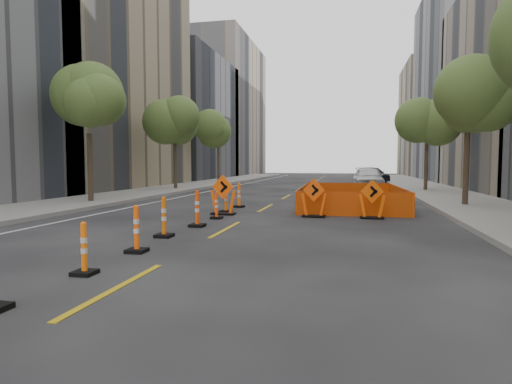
% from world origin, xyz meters
% --- Properties ---
extents(ground_plane, '(140.00, 140.00, 0.00)m').
position_xyz_m(ground_plane, '(0.00, 0.00, 0.00)').
color(ground_plane, black).
extents(sidewalk_left, '(4.00, 90.00, 0.15)m').
position_xyz_m(sidewalk_left, '(-9.00, 12.00, 0.07)').
color(sidewalk_left, gray).
rests_on(sidewalk_left, ground).
extents(sidewalk_right, '(4.00, 90.00, 0.15)m').
position_xyz_m(sidewalk_right, '(9.00, 12.00, 0.07)').
color(sidewalk_right, gray).
rests_on(sidewalk_right, ground).
extents(bld_left_c, '(12.00, 18.00, 26.00)m').
position_xyz_m(bld_left_c, '(-17.00, 20.80, 13.00)').
color(bld_left_c, tan).
rests_on(bld_left_c, ground).
extents(bld_left_d, '(12.00, 16.00, 14.00)m').
position_xyz_m(bld_left_d, '(-17.00, 39.20, 7.00)').
color(bld_left_d, '#4C4C51').
rests_on(bld_left_d, ground).
extents(bld_left_e, '(12.00, 20.00, 20.00)m').
position_xyz_m(bld_left_e, '(-17.00, 55.60, 10.00)').
color(bld_left_e, gray).
rests_on(bld_left_e, ground).
extents(bld_right_d, '(12.00, 18.00, 20.00)m').
position_xyz_m(bld_right_d, '(17.00, 40.20, 10.00)').
color(bld_right_d, gray).
rests_on(bld_right_d, ground).
extents(bld_right_e, '(12.00, 14.00, 16.00)m').
position_xyz_m(bld_right_e, '(17.00, 58.60, 8.00)').
color(bld_right_e, tan).
rests_on(bld_right_e, ground).
extents(tree_l_b, '(2.80, 2.80, 5.95)m').
position_xyz_m(tree_l_b, '(-8.40, 10.00, 4.53)').
color(tree_l_b, '#382B1E').
rests_on(tree_l_b, ground).
extents(tree_l_c, '(2.80, 2.80, 5.95)m').
position_xyz_m(tree_l_c, '(-8.40, 20.00, 4.53)').
color(tree_l_c, '#382B1E').
rests_on(tree_l_c, ground).
extents(tree_l_d, '(2.80, 2.80, 5.95)m').
position_xyz_m(tree_l_d, '(-8.40, 30.00, 4.53)').
color(tree_l_d, '#382B1E').
rests_on(tree_l_d, ground).
extents(tree_r_b, '(2.80, 2.80, 5.95)m').
position_xyz_m(tree_r_b, '(8.40, 12.00, 4.53)').
color(tree_r_b, '#382B1E').
rests_on(tree_r_b, ground).
extents(tree_r_c, '(2.80, 2.80, 5.95)m').
position_xyz_m(tree_r_c, '(8.40, 22.00, 4.53)').
color(tree_r_c, '#382B1E').
rests_on(tree_r_c, ground).
extents(channelizer_2, '(0.37, 0.37, 0.94)m').
position_xyz_m(channelizer_2, '(-0.98, -1.39, 0.47)').
color(channelizer_2, '#FF670A').
rests_on(channelizer_2, ground).
extents(channelizer_3, '(0.41, 0.41, 1.04)m').
position_xyz_m(channelizer_3, '(-0.99, 0.50, 0.52)').
color(channelizer_3, '#FF550A').
rests_on(channelizer_3, ground).
extents(channelizer_4, '(0.43, 0.43, 1.08)m').
position_xyz_m(channelizer_4, '(-1.22, 2.40, 0.54)').
color(channelizer_4, '#D95A09').
rests_on(channelizer_4, ground).
extents(channelizer_5, '(0.44, 0.44, 1.12)m').
position_xyz_m(channelizer_5, '(-1.00, 4.29, 0.56)').
color(channelizer_5, '#E84309').
rests_on(channelizer_5, ground).
extents(channelizer_6, '(0.37, 0.37, 0.95)m').
position_xyz_m(channelizer_6, '(-0.99, 6.18, 0.47)').
color(channelizer_6, '#FF410A').
rests_on(channelizer_6, ground).
extents(channelizer_7, '(0.42, 0.42, 1.07)m').
position_xyz_m(channelizer_7, '(-1.21, 8.08, 0.53)').
color(channelizer_7, orange).
rests_on(channelizer_7, ground).
extents(channelizer_8, '(0.42, 0.42, 1.08)m').
position_xyz_m(channelizer_8, '(-1.17, 9.97, 0.54)').
color(channelizer_8, '#FF610A').
rests_on(channelizer_8, ground).
extents(chevron_sign_left, '(1.09, 0.78, 1.49)m').
position_xyz_m(chevron_sign_left, '(-1.10, 7.35, 0.75)').
color(chevron_sign_left, '#FC530A').
rests_on(chevron_sign_left, ground).
extents(chevron_sign_center, '(1.06, 0.83, 1.39)m').
position_xyz_m(chevron_sign_center, '(2.28, 7.37, 0.70)').
color(chevron_sign_center, '#EB4A09').
rests_on(chevron_sign_center, ground).
extents(chevron_sign_right, '(1.04, 0.81, 1.36)m').
position_xyz_m(chevron_sign_right, '(4.29, 7.37, 0.68)').
color(chevron_sign_right, '#F7580A').
rests_on(chevron_sign_right, ground).
extents(safety_fence, '(4.41, 7.23, 0.89)m').
position_xyz_m(safety_fence, '(3.55, 11.39, 0.44)').
color(safety_fence, '#D53E0B').
rests_on(safety_fence, ground).
extents(parked_car_near, '(2.29, 4.97, 1.65)m').
position_xyz_m(parked_car_near, '(4.78, 23.78, 0.82)').
color(parked_car_near, white).
rests_on(parked_car_near, ground).
extents(parked_car_mid, '(1.69, 4.14, 1.34)m').
position_xyz_m(parked_car_mid, '(5.15, 28.82, 0.67)').
color(parked_car_mid, gray).
rests_on(parked_car_mid, ground).
extents(parked_car_far, '(3.52, 5.38, 1.45)m').
position_xyz_m(parked_car_far, '(5.66, 35.82, 0.72)').
color(parked_car_far, black).
rests_on(parked_car_far, ground).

